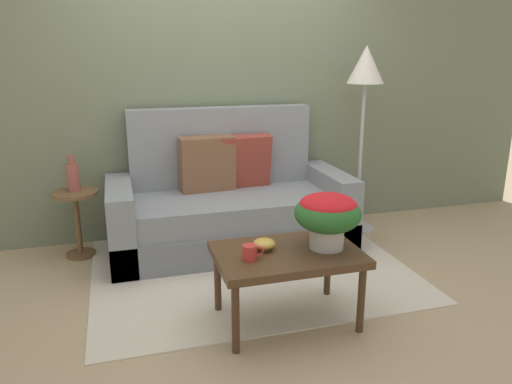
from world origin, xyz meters
TOP-DOWN VIEW (x-y plane):
  - ground_plane at (0.00, 0.00)m, footprint 14.00×14.00m
  - wall_back at (0.00, 1.16)m, footprint 6.40×0.12m
  - area_rug at (0.00, 0.16)m, footprint 2.35×1.84m
  - couch at (-0.04, 0.70)m, footprint 1.98×0.87m
  - coffee_table at (0.01, -0.61)m, footprint 0.87×0.58m
  - side_table at (-1.27, 0.81)m, footprint 0.36×0.36m
  - floor_lamp at (1.19, 0.73)m, footprint 0.32×0.32m
  - potted_plant at (0.26, -0.63)m, footprint 0.40×0.40m
  - coffee_mug at (-0.23, -0.67)m, footprint 0.13×0.08m
  - snack_bowl at (-0.11, -0.56)m, footprint 0.14×0.14m
  - table_vase at (-1.27, 0.83)m, footprint 0.10×0.10m

SIDE VIEW (x-z plane):
  - ground_plane at x=0.00m, z-range 0.00..0.00m
  - area_rug at x=0.00m, z-range 0.00..0.01m
  - couch at x=-0.04m, z-range -0.23..0.92m
  - side_table at x=-1.27m, z-range 0.10..0.65m
  - coffee_table at x=0.01m, z-range 0.18..0.65m
  - snack_bowl at x=-0.11m, z-range 0.47..0.54m
  - coffee_mug at x=-0.23m, z-range 0.47..0.55m
  - table_vase at x=-1.27m, z-range 0.52..0.81m
  - potted_plant at x=0.26m, z-range 0.52..0.85m
  - floor_lamp at x=1.19m, z-range 0.52..2.19m
  - wall_back at x=0.00m, z-range 0.00..2.72m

